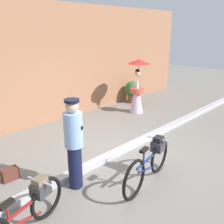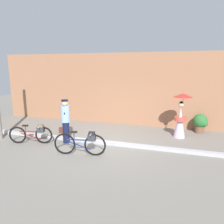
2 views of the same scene
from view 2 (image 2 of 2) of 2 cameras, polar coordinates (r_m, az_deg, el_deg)
The scene contains 9 objects.
ground_plane at distance 8.39m, azimuth -2.50°, elevation -8.56°, with size 30.00×30.00×0.00m, color gray.
building_wall at distance 11.04m, azimuth 3.08°, elevation 6.20°, with size 14.00×0.40×3.66m, color #9E6B4C.
sidewalk_curb at distance 8.37m, azimuth -2.50°, elevation -8.17°, with size 14.00×0.20×0.12m, color #B2B2B7.
bicycle_near_officer at distance 7.30m, azimuth -8.11°, elevation -8.20°, with size 1.79×0.50×0.84m.
bicycle_far_side at distance 8.87m, azimuth -20.63°, elevation -5.46°, with size 1.67×0.62×0.77m.
person_officer at distance 8.42m, azimuth -12.43°, elevation -2.15°, with size 0.34×0.37×1.73m.
person_with_parasol at distance 9.34m, azimuth 18.08°, elevation -0.95°, with size 0.79×0.79×1.90m.
potted_plant_by_door at distance 10.40m, azimuth 22.79°, elevation -2.61°, with size 0.64×0.63×0.88m.
backpack_on_pavement at distance 9.93m, azimuth -13.15°, elevation -4.78°, with size 0.32×0.17×0.25m.
Camera 2 is at (2.63, -7.40, 2.95)m, focal length 33.84 mm.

